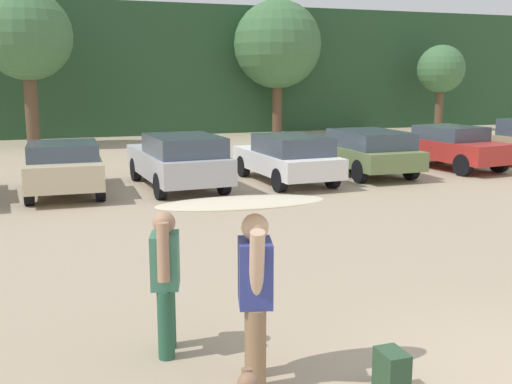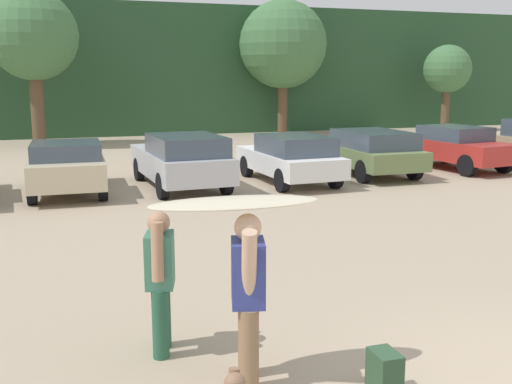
{
  "view_description": "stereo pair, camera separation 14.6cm",
  "coord_description": "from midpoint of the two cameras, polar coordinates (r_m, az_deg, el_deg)",
  "views": [
    {
      "loc": [
        -4.67,
        -4.29,
        3.08
      ],
      "look_at": [
        -1.06,
        6.1,
        0.97
      ],
      "focal_mm": 42.68,
      "sensor_mm": 36.0,
      "label": 1
    },
    {
      "loc": [
        -4.53,
        -4.34,
        3.08
      ],
      "look_at": [
        -1.06,
        6.1,
        0.97
      ],
      "focal_mm": 42.68,
      "sensor_mm": 36.0,
      "label": 2
    }
  ],
  "objects": [
    {
      "name": "parked_car_white",
      "position": [
        17.7,
        2.74,
        3.28
      ],
      "size": [
        1.98,
        4.25,
        1.41
      ],
      "rotation": [
        0.0,
        0.0,
        1.62
      ],
      "color": "white",
      "rests_on": "ground_plane"
    },
    {
      "name": "tree_ridge_back",
      "position": [
        33.02,
        1.9,
        13.63
      ],
      "size": [
        4.62,
        4.62,
        7.03
      ],
      "color": "brown",
      "rests_on": "ground_plane"
    },
    {
      "name": "hillside_ridge",
      "position": [
        38.15,
        -12.51,
        11.05
      ],
      "size": [
        108.0,
        12.0,
        6.78
      ],
      "primitive_type": "cube",
      "color": "#284C2D",
      "rests_on": "ground_plane"
    },
    {
      "name": "parked_car_silver",
      "position": [
        16.94,
        -7.52,
        3.05
      ],
      "size": [
        2.15,
        4.71,
        1.52
      ],
      "rotation": [
        0.0,
        0.0,
        1.63
      ],
      "color": "silver",
      "rests_on": "ground_plane"
    },
    {
      "name": "parked_car_champagne",
      "position": [
        16.79,
        -17.81,
        2.36
      ],
      "size": [
        1.98,
        4.12,
        1.4
      ],
      "rotation": [
        0.0,
        0.0,
        1.54
      ],
      "color": "beige",
      "rests_on": "ground_plane"
    },
    {
      "name": "surfboard_cream",
      "position": [
        5.94,
        -2.02,
        -1.02
      ],
      "size": [
        1.74,
        0.62,
        0.11
      ],
      "rotation": [
        0.0,
        0.0,
        3.06
      ],
      "color": "beige"
    },
    {
      "name": "backpack_dropped",
      "position": [
        6.32,
        11.92,
        -16.24
      ],
      "size": [
        0.24,
        0.34,
        0.45
      ],
      "color": "#2D4C33",
      "rests_on": "ground_plane"
    },
    {
      "name": "person_adult",
      "position": [
        6.1,
        -0.78,
        -9.1
      ],
      "size": [
        0.42,
        0.74,
        1.76
      ],
      "rotation": [
        0.0,
        0.0,
        2.88
      ],
      "color": "#8C6B4C",
      "rests_on": "ground_plane"
    },
    {
      "name": "tree_left",
      "position": [
        28.42,
        -20.83,
        13.48
      ],
      "size": [
        3.83,
        3.83,
        6.7
      ],
      "color": "brown",
      "rests_on": "ground_plane"
    },
    {
      "name": "tree_center",
      "position": [
        36.19,
        16.85,
        10.9
      ],
      "size": [
        2.65,
        2.65,
        4.78
      ],
      "color": "brown",
      "rests_on": "ground_plane"
    },
    {
      "name": "parked_car_red",
      "position": [
        21.42,
        17.65,
        4.13
      ],
      "size": [
        2.25,
        4.19,
        1.43
      ],
      "rotation": [
        0.0,
        0.0,
        1.7
      ],
      "color": "#B72D28",
      "rests_on": "ground_plane"
    },
    {
      "name": "parked_car_olive_green",
      "position": [
        19.47,
        9.9,
        3.88
      ],
      "size": [
        1.94,
        4.51,
        1.41
      ],
      "rotation": [
        0.0,
        0.0,
        1.57
      ],
      "color": "#6B7F4C",
      "rests_on": "ground_plane"
    },
    {
      "name": "person_companion",
      "position": [
        6.85,
        -9.09,
        -7.63
      ],
      "size": [
        0.39,
        0.66,
        1.63
      ],
      "rotation": [
        0.0,
        0.0,
        2.88
      ],
      "color": "#26593F",
      "rests_on": "ground_plane"
    }
  ]
}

